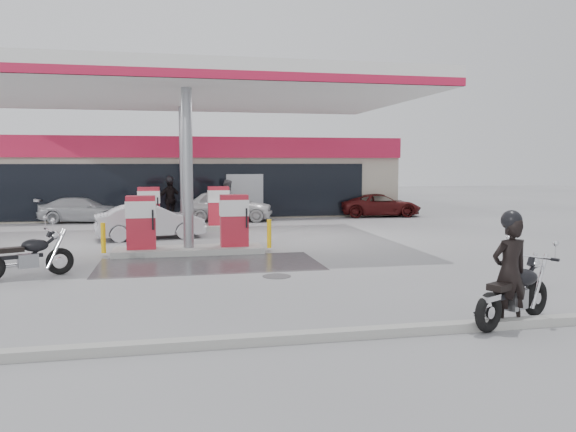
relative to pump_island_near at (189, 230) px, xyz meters
name	(u,v)px	position (x,y,z in m)	size (l,w,h in m)	color
ground	(191,265)	(0.00, -2.00, -0.71)	(90.00, 90.00, 0.00)	gray
wet_patch	(210,264)	(0.50, -2.00, -0.71)	(6.00, 3.00, 0.00)	#4C4C4F
drain_cover	(277,276)	(2.00, -4.00, -0.71)	(0.70, 0.70, 0.01)	#38383A
kerb	(207,343)	(0.00, -9.00, -0.64)	(28.00, 0.25, 0.15)	gray
store_building	(181,176)	(0.01, 13.94, 1.30)	(22.00, 8.22, 4.00)	#AAA08E
canopy	(184,91)	(0.00, 3.00, 4.56)	(16.00, 10.02, 5.51)	silver
pump_island_near	(189,230)	(0.00, 0.00, 0.00)	(5.14, 1.30, 1.78)	#9E9E99
pump_island_far	(184,213)	(0.00, 6.00, 0.00)	(5.14, 1.30, 1.78)	#9E9E99
main_motorcycle	(514,295)	(5.29, -8.77, -0.21)	(2.04, 1.22, 1.14)	black
biker_main	(510,272)	(5.11, -8.87, 0.22)	(0.68, 0.45, 1.86)	black
parked_motorcycle	(28,257)	(-3.90, -2.98, -0.21)	(2.10, 1.12, 1.14)	black
sedan_white	(227,206)	(2.03, 9.20, 0.03)	(1.75, 4.34, 1.48)	silver
attendant	(228,201)	(2.07, 8.80, 0.28)	(0.96, 0.75, 1.98)	#525156
hatchback_silver	(150,221)	(-1.26, 3.60, -0.07)	(1.35, 3.88, 1.28)	#B3B5BC
parked_car_left	(84,210)	(-4.50, 10.00, -0.12)	(1.64, 4.04, 1.17)	#A9ACB2
parked_car_right	(380,205)	(10.00, 10.00, -0.13)	(1.94, 4.20, 1.17)	#491010
biker_walking	(170,200)	(-0.58, 9.80, 0.30)	(1.18, 0.49, 2.01)	black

